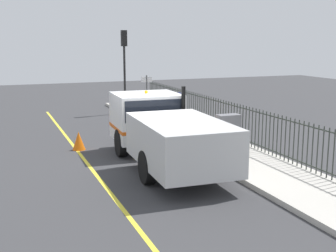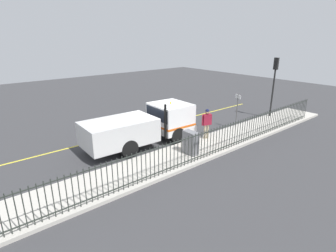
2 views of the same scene
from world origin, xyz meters
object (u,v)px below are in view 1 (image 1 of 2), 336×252
at_px(work_truck, 161,128).
at_px(traffic_cone, 79,141).
at_px(street_sign, 147,93).
at_px(traffic_light_near, 124,54).
at_px(worker_standing, 179,110).
at_px(utility_cabinet, 228,131).

height_order(work_truck, traffic_cone, work_truck).
distance_m(work_truck, street_sign, 6.44).
height_order(work_truck, traffic_light_near, traffic_light_near).
bearing_deg(worker_standing, traffic_cone, -71.53).
bearing_deg(utility_cabinet, traffic_light_near, 96.77).
xyz_separation_m(traffic_cone, street_sign, (3.79, 3.30, 1.23)).
bearing_deg(traffic_light_near, utility_cabinet, 94.18).
xyz_separation_m(worker_standing, utility_cabinet, (0.98, -2.26, -0.51)).
xyz_separation_m(work_truck, worker_standing, (1.88, 2.98, 0.05)).
bearing_deg(traffic_cone, utility_cabinet, -23.62).
xyz_separation_m(traffic_light_near, utility_cabinet, (1.14, -9.60, -2.48)).
relative_size(utility_cabinet, traffic_cone, 1.78).
distance_m(traffic_cone, street_sign, 5.17).
height_order(worker_standing, traffic_cone, worker_standing).
bearing_deg(traffic_cone, worker_standing, 0.79).
bearing_deg(work_truck, street_sign, 77.74).
relative_size(work_truck, street_sign, 2.98).
height_order(worker_standing, traffic_light_near, traffic_light_near).
bearing_deg(street_sign, traffic_light_near, 88.41).
xyz_separation_m(utility_cabinet, traffic_cone, (-5.04, 2.21, -0.42)).
bearing_deg(traffic_light_near, street_sign, 85.81).
bearing_deg(work_truck, traffic_light_near, 82.75).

